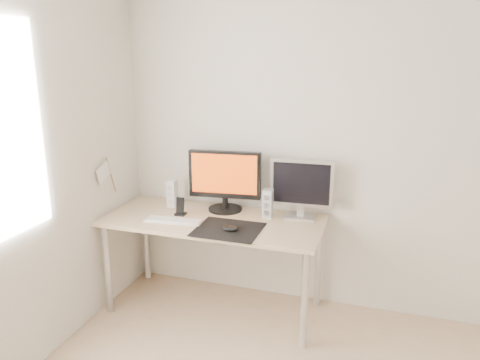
# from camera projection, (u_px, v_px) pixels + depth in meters

# --- Properties ---
(wall_back) EXTENTS (3.50, 0.00, 3.50)m
(wall_back) POSITION_uv_depth(u_px,v_px,m) (352.00, 147.00, 3.35)
(wall_back) COLOR silver
(wall_back) RESTS_ON ground
(mousepad) EXTENTS (0.45, 0.40, 0.00)m
(mousepad) POSITION_uv_depth(u_px,v_px,m) (228.00, 229.00, 3.21)
(mousepad) COLOR black
(mousepad) RESTS_ON desk
(mouse) EXTENTS (0.11, 0.06, 0.04)m
(mouse) POSITION_uv_depth(u_px,v_px,m) (230.00, 228.00, 3.17)
(mouse) COLOR black
(mouse) RESTS_ON mousepad
(desk) EXTENTS (1.60, 0.70, 0.73)m
(desk) POSITION_uv_depth(u_px,v_px,m) (214.00, 229.00, 3.44)
(desk) COLOR #D1B587
(desk) RESTS_ON ground
(main_monitor) EXTENTS (0.55, 0.29, 0.47)m
(main_monitor) POSITION_uv_depth(u_px,v_px,m) (225.00, 179.00, 3.53)
(main_monitor) COLOR black
(main_monitor) RESTS_ON desk
(second_monitor) EXTENTS (0.45, 0.17, 0.43)m
(second_monitor) POSITION_uv_depth(u_px,v_px,m) (301.00, 186.00, 3.38)
(second_monitor) COLOR silver
(second_monitor) RESTS_ON desk
(speaker_left) EXTENTS (0.07, 0.08, 0.21)m
(speaker_left) POSITION_uv_depth(u_px,v_px,m) (172.00, 193.00, 3.67)
(speaker_left) COLOR white
(speaker_left) RESTS_ON desk
(speaker_right) EXTENTS (0.07, 0.08, 0.21)m
(speaker_right) POSITION_uv_depth(u_px,v_px,m) (268.00, 204.00, 3.42)
(speaker_right) COLOR silver
(speaker_right) RESTS_ON desk
(keyboard) EXTENTS (0.43, 0.15, 0.02)m
(keyboard) POSITION_uv_depth(u_px,v_px,m) (174.00, 220.00, 3.37)
(keyboard) COLOR silver
(keyboard) RESTS_ON desk
(phone_dock) EXTENTS (0.08, 0.07, 0.14)m
(phone_dock) POSITION_uv_depth(u_px,v_px,m) (180.00, 210.00, 3.49)
(phone_dock) COLOR black
(phone_dock) RESTS_ON desk
(pennant) EXTENTS (0.01, 0.23, 0.29)m
(pennant) POSITION_uv_depth(u_px,v_px,m) (106.00, 173.00, 3.44)
(pennant) COLOR #A57F54
(pennant) RESTS_ON wall_left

